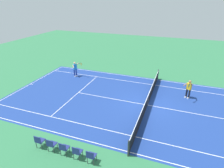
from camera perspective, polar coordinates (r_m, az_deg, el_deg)
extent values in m
plane|color=#2D7247|center=(15.84, 10.61, -6.25)|extent=(60.00, 60.00, 0.00)
cube|color=navy|center=(15.84, 10.61, -6.24)|extent=(24.20, 11.40, 0.00)
cube|color=white|center=(20.92, -23.27, 0.00)|extent=(0.05, 11.00, 0.01)
cube|color=white|center=(20.74, 13.40, 1.20)|extent=(23.80, 0.05, 0.01)
cube|color=white|center=(11.51, 5.28, -19.68)|extent=(23.80, 0.05, 0.01)
cube|color=white|center=(19.47, 12.83, -0.32)|extent=(23.80, 0.05, 0.01)
cube|color=white|center=(12.52, 7.04, -15.43)|extent=(23.80, 0.05, 0.01)
cube|color=white|center=(17.78, -10.07, -2.56)|extent=(0.05, 8.22, 0.01)
cube|color=white|center=(15.84, 10.61, -6.23)|extent=(12.80, 0.05, 0.01)
cube|color=white|center=(20.82, -22.96, -0.06)|extent=(0.30, 0.05, 0.01)
cylinder|color=#2D2D33|center=(20.81, 13.66, 2.86)|extent=(0.10, 0.10, 1.08)
cylinder|color=#2D2D33|center=(10.93, 4.95, -18.72)|extent=(0.10, 0.10, 1.08)
cube|color=black|center=(15.62, 10.74, -4.86)|extent=(0.02, 11.60, 0.88)
cube|color=white|center=(15.38, 10.88, -3.21)|extent=(0.04, 11.60, 0.06)
cube|color=white|center=(15.62, 10.74, -4.86)|extent=(0.04, 0.06, 0.88)
cylinder|color=navy|center=(21.32, -11.22, 3.37)|extent=(0.15, 0.15, 0.74)
cube|color=white|center=(21.42, -11.06, 2.32)|extent=(0.30, 0.23, 0.09)
cylinder|color=navy|center=(21.43, -10.67, 3.53)|extent=(0.15, 0.15, 0.74)
cube|color=white|center=(21.53, -10.51, 2.48)|extent=(0.30, 0.23, 0.09)
cube|color=#2884D1|center=(21.16, -11.09, 5.09)|extent=(0.39, 0.45, 0.56)
sphere|color=#DBAA84|center=(21.02, -11.18, 6.21)|extent=(0.23, 0.23, 0.23)
cylinder|color=#DBAA84|center=(20.84, -11.54, 5.13)|extent=(0.34, 0.36, 0.26)
cylinder|color=#DBAA84|center=(21.04, -10.26, 6.00)|extent=(0.43, 0.16, 0.30)
cylinder|color=#232326|center=(20.77, -9.69, 6.12)|extent=(0.26, 0.17, 0.04)
torus|color=#232326|center=(20.54, -9.26, 5.93)|extent=(0.29, 0.17, 0.31)
cylinder|color=#C6D84C|center=(20.54, -9.26, 5.93)|extent=(0.24, 0.14, 0.27)
cylinder|color=black|center=(17.77, 21.50, -2.42)|extent=(0.15, 0.15, 0.74)
cube|color=white|center=(17.90, 21.21, -3.63)|extent=(0.23, 0.30, 0.09)
cylinder|color=black|center=(17.68, 22.17, -2.67)|extent=(0.15, 0.15, 0.74)
cube|color=white|center=(17.81, 21.88, -3.89)|extent=(0.23, 0.30, 0.09)
cube|color=yellow|center=(17.46, 22.17, -0.65)|extent=(0.45, 0.39, 0.56)
sphere|color=#9E704C|center=(17.29, 22.39, 0.66)|extent=(0.23, 0.23, 0.23)
cylinder|color=#9E704C|center=(17.37, 21.16, -0.13)|extent=(0.36, 0.34, 0.26)
cylinder|color=#9E704C|center=(17.08, 22.88, -0.11)|extent=(0.16, 0.43, 0.30)
cylinder|color=#232326|center=(16.75, 22.63, -0.13)|extent=(0.16, 0.26, 0.04)
torus|color=#232326|center=(16.50, 22.17, -0.41)|extent=(0.17, 0.29, 0.31)
cylinder|color=#C6D84C|center=(16.50, 22.17, -0.41)|extent=(0.13, 0.24, 0.27)
sphere|color=#CCE01E|center=(16.12, 4.67, -5.16)|extent=(0.07, 0.07, 0.07)
cylinder|color=#38383D|center=(11.04, -6.53, -20.56)|extent=(0.04, 0.04, 0.44)
cylinder|color=#38383D|center=(10.92, -4.71, -21.08)|extent=(0.04, 0.04, 0.44)
cylinder|color=#38383D|center=(10.82, -7.43, -21.80)|extent=(0.04, 0.04, 0.44)
cylinder|color=#38383D|center=(10.70, -5.58, -22.35)|extent=(0.04, 0.04, 0.44)
cube|color=navy|center=(10.70, -6.12, -20.55)|extent=(0.44, 0.44, 0.04)
cube|color=navy|center=(10.42, -6.69, -20.41)|extent=(0.44, 0.04, 0.40)
cylinder|color=#38383D|center=(11.35, -10.48, -19.34)|extent=(0.04, 0.04, 0.44)
cylinder|color=#38383D|center=(11.21, -8.79, -19.87)|extent=(0.04, 0.04, 0.44)
cylinder|color=#38383D|center=(11.14, -11.46, -20.50)|extent=(0.04, 0.04, 0.44)
cylinder|color=#38383D|center=(10.99, -9.74, -21.07)|extent=(0.04, 0.04, 0.44)
cube|color=navy|center=(11.00, -10.22, -19.30)|extent=(0.44, 0.44, 0.04)
cube|color=navy|center=(10.73, -10.86, -19.12)|extent=(0.44, 0.04, 0.40)
cylinder|color=#38383D|center=(11.71, -14.16, -18.11)|extent=(0.04, 0.04, 0.44)
cylinder|color=#38383D|center=(11.54, -12.59, -18.64)|extent=(0.04, 0.04, 0.44)
cylinder|color=#38383D|center=(11.50, -15.19, -19.19)|extent=(0.04, 0.04, 0.44)
cylinder|color=#38383D|center=(11.34, -13.60, -19.76)|extent=(0.04, 0.04, 0.44)
cube|color=navy|center=(11.36, -14.01, -18.04)|extent=(0.44, 0.44, 0.04)
cube|color=navy|center=(11.10, -14.72, -17.82)|extent=(0.44, 0.04, 0.40)
cylinder|color=#38383D|center=(12.11, -17.55, -16.90)|extent=(0.04, 0.04, 0.44)
cylinder|color=#38383D|center=(11.93, -16.10, -17.42)|extent=(0.04, 0.04, 0.44)
cylinder|color=#38383D|center=(11.91, -18.62, -17.90)|extent=(0.04, 0.04, 0.44)
cylinder|color=#38383D|center=(11.73, -17.16, -18.46)|extent=(0.04, 0.04, 0.44)
cube|color=navy|center=(11.76, -17.51, -16.79)|extent=(0.44, 0.44, 0.04)
cube|color=navy|center=(11.51, -18.27, -16.54)|extent=(0.44, 0.04, 0.40)
cylinder|color=#38383D|center=(12.56, -20.68, -15.71)|extent=(0.04, 0.04, 0.44)
cylinder|color=#38383D|center=(12.36, -19.35, -16.22)|extent=(0.04, 0.04, 0.44)
cylinder|color=#38383D|center=(12.36, -21.77, -16.65)|extent=(0.04, 0.04, 0.44)
cylinder|color=#38383D|center=(12.16, -20.43, -17.19)|extent=(0.04, 0.04, 0.44)
cube|color=navy|center=(12.21, -20.73, -15.58)|extent=(0.44, 0.44, 0.04)
cube|color=navy|center=(11.96, -21.51, -15.30)|extent=(0.44, 0.04, 0.40)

